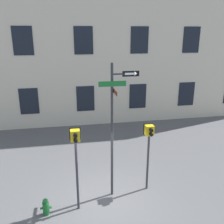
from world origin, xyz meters
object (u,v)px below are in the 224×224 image
street_sign_pole (114,122)px  pedestrian_signal_left (76,149)px  pedestrian_signal_right (149,140)px  fire_hydrant (46,207)px

street_sign_pole → pedestrian_signal_left: bearing=-157.0°
pedestrian_signal_left → pedestrian_signal_right: 2.75m
street_sign_pole → pedestrian_signal_right: 1.55m
street_sign_pole → pedestrian_signal_left: size_ratio=1.66×
street_sign_pole → pedestrian_signal_right: (1.32, 0.11, -0.81)m
fire_hydrant → street_sign_pole: bearing=15.3°
pedestrian_signal_right → street_sign_pole: bearing=-175.1°
street_sign_pole → pedestrian_signal_right: size_ratio=1.85×
street_sign_pole → fire_hydrant: size_ratio=8.11×
pedestrian_signal_right → fire_hydrant: (-3.73, -0.77, -1.75)m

